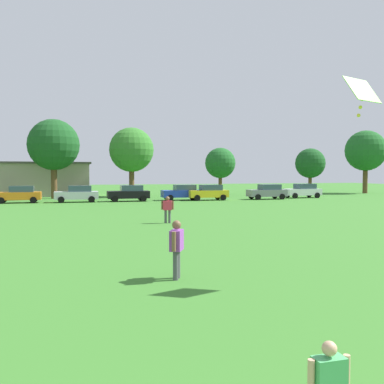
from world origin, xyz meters
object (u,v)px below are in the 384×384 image
at_px(parked_car_gray_5, 267,192).
at_px(tree_center_left, 131,150).
at_px(parked_car_black_2, 129,193).
at_px(tree_far_right, 366,151).
at_px(tree_left, 54,145).
at_px(parked_car_blue_3, 182,192).
at_px(child_kite_flyer, 329,381).
at_px(tree_right, 310,163).
at_px(parked_car_orange_0, 19,194).
at_px(kite, 362,92).
at_px(tree_center_right, 220,163).
at_px(adult_bystander, 177,244).
at_px(parked_car_white_6, 303,191).
at_px(bystander_near_trees, 168,207).
at_px(parked_car_yellow_4, 208,192).
at_px(parked_car_silver_1, 77,194).

distance_m(parked_car_gray_5, tree_center_left, 17.51).
bearing_deg(parked_car_black_2, tree_far_right, -166.73).
bearing_deg(tree_left, parked_car_blue_3, -26.38).
xyz_separation_m(child_kite_flyer, tree_right, (29.00, 48.36, 3.59)).
bearing_deg(parked_car_orange_0, kite, 109.04).
bearing_deg(tree_center_right, tree_left, -174.69).
bearing_deg(tree_right, parked_car_orange_0, -169.71).
height_order(child_kite_flyer, adult_bystander, adult_bystander).
bearing_deg(child_kite_flyer, parked_car_gray_5, 65.29).
bearing_deg(parked_car_white_6, parked_car_orange_0, 0.11).
relative_size(kite, parked_car_blue_3, 0.28).
height_order(parked_car_black_2, tree_far_right, tree_far_right).
height_order(bystander_near_trees, parked_car_gray_5, parked_car_gray_5).
xyz_separation_m(parked_car_orange_0, tree_left, (3.12, 6.56, 5.31)).
distance_m(tree_left, tree_center_right, 21.18).
height_order(tree_center_right, tree_far_right, tree_far_right).
height_order(parked_car_yellow_4, tree_far_right, tree_far_right).
xyz_separation_m(bystander_near_trees, parked_car_blue_3, (6.33, 20.69, -0.08)).
xyz_separation_m(parked_car_black_2, parked_car_blue_3, (5.85, 0.35, 0.00)).
bearing_deg(parked_car_black_2, bystander_near_trees, 88.65).
relative_size(child_kite_flyer, parked_car_yellow_4, 0.26).
distance_m(adult_bystander, tree_center_left, 42.74).
height_order(parked_car_silver_1, tree_far_right, tree_far_right).
bearing_deg(parked_car_gray_5, kite, 68.04).
relative_size(tree_left, tree_far_right, 1.00).
bearing_deg(tree_left, adult_bystander, -83.78).
bearing_deg(tree_far_right, parked_car_gray_5, -155.44).
xyz_separation_m(parked_car_silver_1, parked_car_white_6, (25.99, 0.53, 0.00)).
bearing_deg(tree_center_right, kite, -104.90).
xyz_separation_m(tree_center_right, tree_far_right, (22.10, -0.66, 1.90)).
xyz_separation_m(kite, parked_car_white_6, (19.19, 35.82, -4.31)).
xyz_separation_m(parked_car_black_2, tree_center_right, (13.33, 9.01, 3.39)).
xyz_separation_m(adult_bystander, tree_left, (-4.44, 40.71, 5.18)).
distance_m(bystander_near_trees, tree_center_left, 29.37).
bearing_deg(parked_car_black_2, parked_car_gray_5, 177.16).
bearing_deg(parked_car_black_2, tree_center_left, -99.88).
bearing_deg(parked_car_white_6, tree_far_right, -152.05).
height_order(parked_car_yellow_4, tree_left, tree_left).
relative_size(tree_left, tree_center_right, 1.45).
bearing_deg(bystander_near_trees, parked_car_blue_3, 86.26).
relative_size(adult_bystander, parked_car_black_2, 0.39).
distance_m(child_kite_flyer, parked_car_silver_1, 41.33).
relative_size(bystander_near_trees, parked_car_black_2, 0.37).
bearing_deg(tree_right, tree_far_right, 7.26).
distance_m(parked_car_orange_0, parked_car_gray_5, 26.28).
bearing_deg(parked_car_silver_1, parked_car_orange_0, -4.82).
xyz_separation_m(child_kite_flyer, parked_car_yellow_4, (11.92, 40.70, 0.19)).
bearing_deg(parked_car_silver_1, parked_car_black_2, 179.64).
height_order(child_kite_flyer, parked_car_orange_0, parked_car_orange_0).
bearing_deg(bystander_near_trees, kite, -68.96).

